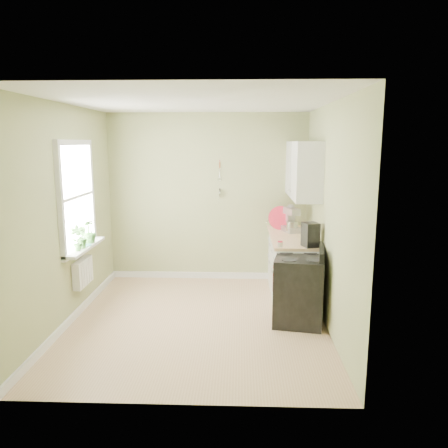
{
  "coord_description": "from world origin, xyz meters",
  "views": [
    {
      "loc": [
        0.53,
        -5.21,
        2.24
      ],
      "look_at": [
        0.31,
        0.55,
        1.16
      ],
      "focal_mm": 35.0,
      "sensor_mm": 36.0,
      "label": 1
    }
  ],
  "objects_px": {
    "stove": "(299,289)",
    "stand_mixer": "(291,220)",
    "coffee_maker": "(310,235)",
    "kettle": "(273,221)"
  },
  "relations": [
    {
      "from": "stove",
      "to": "kettle",
      "type": "relative_size",
      "value": 5.67
    },
    {
      "from": "stove",
      "to": "stand_mixer",
      "type": "bearing_deg",
      "value": 88.88
    },
    {
      "from": "stove",
      "to": "coffee_maker",
      "type": "bearing_deg",
      "value": 59.56
    },
    {
      "from": "stove",
      "to": "kettle",
      "type": "bearing_deg",
      "value": 97.3
    },
    {
      "from": "stand_mixer",
      "to": "stove",
      "type": "bearing_deg",
      "value": -91.12
    },
    {
      "from": "stove",
      "to": "stand_mixer",
      "type": "relative_size",
      "value": 2.4
    },
    {
      "from": "kettle",
      "to": "coffee_maker",
      "type": "bearing_deg",
      "value": -75.1
    },
    {
      "from": "stove",
      "to": "coffee_maker",
      "type": "distance_m",
      "value": 0.7
    },
    {
      "from": "stand_mixer",
      "to": "kettle",
      "type": "distance_m",
      "value": 0.52
    },
    {
      "from": "coffee_maker",
      "to": "stove",
      "type": "bearing_deg",
      "value": -120.44
    }
  ]
}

